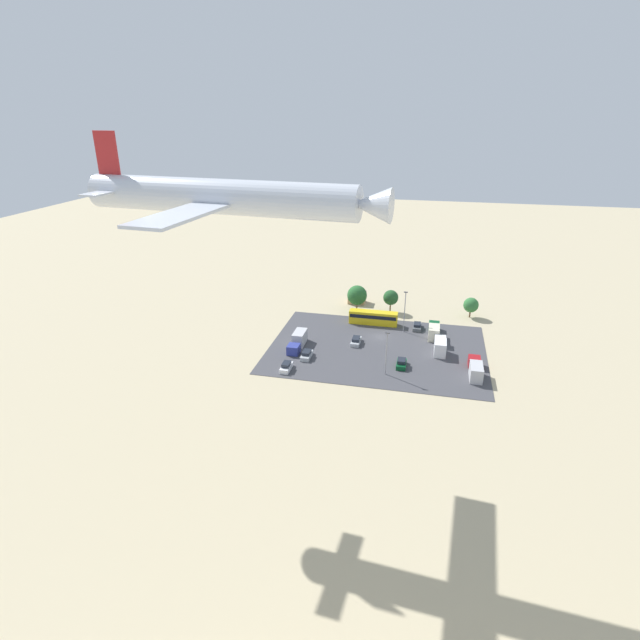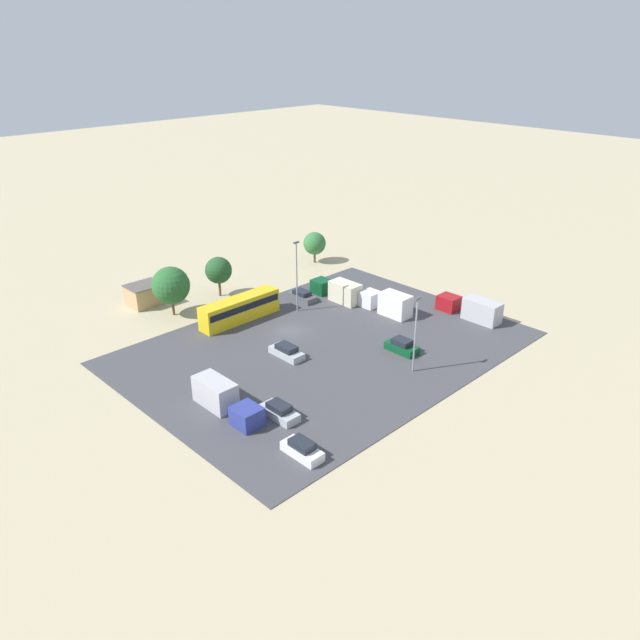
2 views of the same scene
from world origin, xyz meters
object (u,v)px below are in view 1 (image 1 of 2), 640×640
(bus, at_px, (373,317))
(parked_car_1, at_px, (401,363))
(parked_truck_0, at_px, (298,341))
(parked_car_4, at_px, (356,341))
(parked_truck_3, at_px, (434,331))
(parked_car_2, at_px, (307,355))
(parked_car_3, at_px, (417,326))
(shed_building, at_px, (357,297))
(parked_car_0, at_px, (286,367))
(airplane, at_px, (231,197))
(parked_truck_1, at_px, (440,346))
(parked_truck_2, at_px, (476,369))

(bus, bearing_deg, parked_car_1, 21.98)
(parked_car_1, distance_m, parked_truck_0, 23.86)
(parked_car_4, relative_size, parked_truck_3, 0.55)
(parked_car_2, relative_size, parked_car_3, 0.99)
(shed_building, distance_m, parked_car_3, 22.59)
(parked_car_0, distance_m, parked_car_3, 36.95)
(shed_building, relative_size, parked_car_1, 1.17)
(parked_truck_0, distance_m, airplane, 53.97)
(shed_building, bearing_deg, airplane, 84.92)
(parked_car_3, xyz_separation_m, parked_truck_3, (-3.98, 3.52, 0.74))
(parked_truck_1, relative_size, parked_truck_2, 0.85)
(parked_car_0, distance_m, parked_truck_0, 11.26)
(shed_building, relative_size, parked_truck_3, 0.57)
(bus, bearing_deg, parked_car_0, -27.31)
(bus, height_order, airplane, airplane)
(parked_truck_1, bearing_deg, parked_car_1, -131.59)
(parked_car_2, height_order, parked_truck_1, parked_truck_1)
(parked_truck_2, bearing_deg, parked_truck_3, 115.85)
(parked_car_1, xyz_separation_m, parked_truck_0, (23.40, -4.59, 0.65))
(parked_car_2, bearing_deg, shed_building, -98.56)
(parked_car_4, height_order, parked_truck_1, parked_truck_1)
(parked_car_4, distance_m, airplane, 58.46)
(shed_building, distance_m, parked_truck_3, 27.89)
(parked_car_0, relative_size, parked_truck_1, 0.54)
(parked_car_0, bearing_deg, parked_car_2, -113.12)
(parked_truck_0, bearing_deg, parked_car_3, -148.34)
(airplane, bearing_deg, parked_truck_3, 156.62)
(shed_building, relative_size, parked_car_2, 1.08)
(parked_car_1, relative_size, parked_car_3, 0.91)
(parked_car_4, bearing_deg, parked_car_2, -134.87)
(parked_truck_0, xyz_separation_m, airplane, (-2.44, 38.60, 37.64))
(parked_truck_2, xyz_separation_m, airplane, (35.65, 33.58, 37.63))
(bus, xyz_separation_m, airplane, (12.44, 55.13, 37.21))
(parked_truck_3, xyz_separation_m, airplane, (27.25, 50.93, 37.63))
(bus, distance_m, parked_car_0, 31.25)
(parked_car_3, xyz_separation_m, parked_truck_2, (-12.38, 20.87, 0.74))
(parked_truck_0, bearing_deg, bus, -132.00)
(parked_car_3, bearing_deg, bus, -3.58)
(parked_car_0, height_order, parked_car_4, parked_car_0)
(parked_car_4, bearing_deg, bus, 78.86)
(parked_truck_0, height_order, airplane, airplane)
(shed_building, relative_size, parked_truck_2, 0.52)
(parked_car_0, bearing_deg, shed_building, -100.88)
(parked_car_1, xyz_separation_m, parked_car_4, (10.92, -8.94, -0.08))
(parked_car_3, bearing_deg, parked_truck_0, 31.66)
(parked_car_1, height_order, parked_car_2, parked_car_1)
(parked_car_1, relative_size, airplane, 0.10)
(parked_truck_2, bearing_deg, bus, 137.12)
(shed_building, xyz_separation_m, parked_truck_2, (-29.50, 35.59, -0.10))
(parked_car_4, height_order, parked_truck_2, parked_truck_2)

